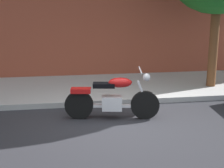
{
  "coord_description": "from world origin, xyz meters",
  "views": [
    {
      "loc": [
        -1.17,
        -6.59,
        2.54
      ],
      "look_at": [
        -0.09,
        0.33,
        0.81
      ],
      "focal_mm": 52.6,
      "sensor_mm": 36.0,
      "label": 1
    }
  ],
  "objects": [
    {
      "name": "sidewalk",
      "position": [
        0.0,
        2.84,
        0.07
      ],
      "size": [
        19.42,
        3.13,
        0.14
      ],
      "primitive_type": "cube",
      "color": "#A4A4A4",
      "rests_on": "ground"
    },
    {
      "name": "motorcycle",
      "position": [
        -0.09,
        0.33,
        0.47
      ],
      "size": [
        2.11,
        0.75,
        1.14
      ],
      "color": "black",
      "rests_on": "ground"
    },
    {
      "name": "ground_plane",
      "position": [
        0.0,
        0.0,
        0.0
      ],
      "size": [
        60.0,
        60.0,
        0.0
      ],
      "primitive_type": "plane",
      "color": "#28282D"
    }
  ]
}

